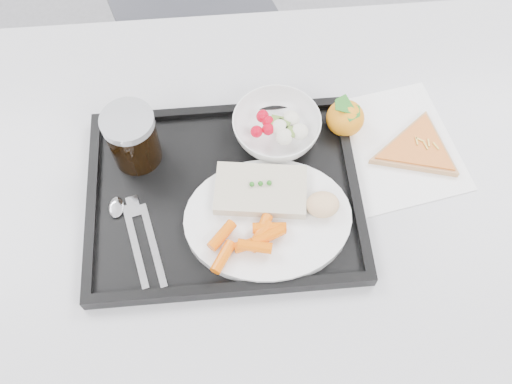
% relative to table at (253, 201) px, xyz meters
% --- Properties ---
extents(room, '(6.04, 7.04, 2.84)m').
position_rel_table_xyz_m(room, '(0.00, -0.30, 0.72)').
color(room, gray).
rests_on(room, ground).
extents(table, '(1.20, 0.80, 0.75)m').
position_rel_table_xyz_m(table, '(0.00, 0.00, 0.00)').
color(table, '#BEBDC0').
rests_on(table, ground).
extents(tray, '(0.45, 0.35, 0.03)m').
position_rel_table_xyz_m(tray, '(-0.05, -0.02, 0.08)').
color(tray, black).
rests_on(tray, table).
extents(dinner_plate, '(0.27, 0.27, 0.02)m').
position_rel_table_xyz_m(dinner_plate, '(0.02, -0.08, 0.09)').
color(dinner_plate, white).
rests_on(dinner_plate, tray).
extents(fish_fillet, '(0.16, 0.11, 0.03)m').
position_rel_table_xyz_m(fish_fillet, '(0.01, -0.04, 0.11)').
color(fish_fillet, beige).
rests_on(fish_fillet, dinner_plate).
extents(bread_roll, '(0.07, 0.06, 0.03)m').
position_rel_table_xyz_m(bread_roll, '(0.10, -0.07, 0.12)').
color(bread_roll, '#D8BC85').
rests_on(bread_roll, dinner_plate).
extents(salad_bowl, '(0.15, 0.15, 0.05)m').
position_rel_table_xyz_m(salad_bowl, '(0.05, 0.09, 0.11)').
color(salad_bowl, white).
rests_on(salad_bowl, tray).
extents(cola_glass, '(0.09, 0.09, 0.11)m').
position_rel_table_xyz_m(cola_glass, '(-0.19, 0.06, 0.14)').
color(cola_glass, black).
rests_on(cola_glass, tray).
extents(cutlery, '(0.10, 0.17, 0.01)m').
position_rel_table_xyz_m(cutlery, '(-0.20, -0.08, 0.08)').
color(cutlery, silver).
rests_on(cutlery, tray).
extents(napkin, '(0.29, 0.28, 0.00)m').
position_rel_table_xyz_m(napkin, '(0.24, 0.05, 0.07)').
color(napkin, white).
rests_on(napkin, table).
extents(tangerine, '(0.07, 0.07, 0.07)m').
position_rel_table_xyz_m(tangerine, '(0.17, 0.10, 0.10)').
color(tangerine, orange).
rests_on(tangerine, napkin).
extents(pizza_slice, '(0.22, 0.22, 0.02)m').
position_rel_table_xyz_m(pizza_slice, '(0.29, 0.04, 0.08)').
color(pizza_slice, '#DEB36B').
rests_on(pizza_slice, napkin).
extents(carrot_pile, '(0.13, 0.10, 0.03)m').
position_rel_table_xyz_m(carrot_pile, '(-0.01, -0.12, 0.11)').
color(carrot_pile, '#F56307').
rests_on(carrot_pile, dinner_plate).
extents(salad_contents, '(0.10, 0.07, 0.02)m').
position_rel_table_xyz_m(salad_contents, '(0.05, 0.08, 0.12)').
color(salad_contents, '#BE0319').
rests_on(salad_contents, salad_bowl).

